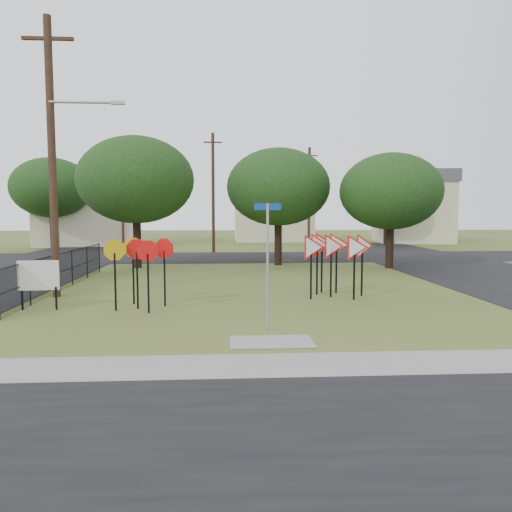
{
  "coord_description": "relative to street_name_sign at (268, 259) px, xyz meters",
  "views": [
    {
      "loc": [
        -1.09,
        -14.07,
        3.13
      ],
      "look_at": [
        -0.04,
        3.0,
        1.6
      ],
      "focal_mm": 35.0,
      "sensor_mm": 36.0,
      "label": 1
    }
  ],
  "objects": [
    {
      "name": "ground",
      "position": [
        -0.01,
        1.17,
        -1.9
      ],
      "size": [
        140.0,
        140.0,
        0.0
      ],
      "primitive_type": "plane",
      "color": "#455720"
    },
    {
      "name": "street_near",
      "position": [
        -0.01,
        -7.83,
        -1.89
      ],
      "size": [
        60.0,
        8.0,
        0.02
      ],
      "primitive_type": "cube",
      "color": "black",
      "rests_on": "ground"
    },
    {
      "name": "sidewalk",
      "position": [
        -0.01,
        -3.03,
        -1.89
      ],
      "size": [
        30.0,
        1.6,
        0.02
      ],
      "primitive_type": "cube",
      "color": "gray",
      "rests_on": "ground"
    },
    {
      "name": "planting_strip",
      "position": [
        -0.01,
        -4.23,
        -1.89
      ],
      "size": [
        30.0,
        0.8,
        0.02
      ],
      "primitive_type": "cube",
      "color": "#455720",
      "rests_on": "ground"
    },
    {
      "name": "street_right",
      "position": [
        11.99,
        11.17,
        -1.89
      ],
      "size": [
        8.0,
        50.0,
        0.02
      ],
      "primitive_type": "cube",
      "color": "black",
      "rests_on": "ground"
    },
    {
      "name": "street_far",
      "position": [
        -0.01,
        21.17,
        -1.89
      ],
      "size": [
        60.0,
        8.0,
        0.02
      ],
      "primitive_type": "cube",
      "color": "black",
      "rests_on": "ground"
    },
    {
      "name": "curb_pad",
      "position": [
        -0.01,
        -1.23,
        -1.89
      ],
      "size": [
        2.0,
        1.2,
        0.02
      ],
      "primitive_type": "cube",
      "color": "gray",
      "rests_on": "ground"
    },
    {
      "name": "street_name_sign",
      "position": [
        0.0,
        0.0,
        0.0
      ],
      "size": [
        0.69,
        0.12,
        3.34
      ],
      "color": "#9FA1A8",
      "rests_on": "ground"
    },
    {
      "name": "stop_sign_cluster",
      "position": [
        -3.86,
        3.22,
        -0.19
      ],
      "size": [
        2.14,
        1.66,
        2.27
      ],
      "color": "black",
      "rests_on": "ground"
    },
    {
      "name": "yield_sign_cluster",
      "position": [
        2.89,
        5.23,
        -0.14
      ],
      "size": [
        2.98,
        1.93,
        2.38
      ],
      "color": "black",
      "rests_on": "ground"
    },
    {
      "name": "info_board",
      "position": [
        -7.03,
        3.18,
        -0.84
      ],
      "size": [
        1.27,
        0.12,
        1.58
      ],
      "color": "black",
      "rests_on": "ground"
    },
    {
      "name": "utility_pole_main",
      "position": [
        -7.24,
        5.66,
        3.32
      ],
      "size": [
        3.55,
        0.33,
        10.0
      ],
      "color": "#40281D",
      "rests_on": "ground"
    },
    {
      "name": "far_pole_a",
      "position": [
        -2.01,
        25.17,
        2.7
      ],
      "size": [
        1.4,
        0.24,
        9.0
      ],
      "color": "#40281D",
      "rests_on": "ground"
    },
    {
      "name": "far_pole_b",
      "position": [
        5.99,
        29.17,
        2.45
      ],
      "size": [
        1.4,
        0.24,
        8.5
      ],
      "color": "#40281D",
      "rests_on": "ground"
    },
    {
      "name": "far_pole_c",
      "position": [
        -10.01,
        31.17,
        2.7
      ],
      "size": [
        1.4,
        0.24,
        9.0
      ],
      "color": "#40281D",
      "rests_on": "ground"
    },
    {
      "name": "fence_run",
      "position": [
        -7.61,
        7.42,
        -1.11
      ],
      "size": [
        0.05,
        11.55,
        1.5
      ],
      "color": "black",
      "rests_on": "ground"
    },
    {
      "name": "house_left",
      "position": [
        -14.01,
        35.17,
        1.75
      ],
      "size": [
        10.58,
        8.88,
        7.2
      ],
      "color": "beige",
      "rests_on": "ground"
    },
    {
      "name": "house_mid",
      "position": [
        3.99,
        41.17,
        1.25
      ],
      "size": [
        8.4,
        8.4,
        6.2
      ],
      "color": "beige",
      "rests_on": "ground"
    },
    {
      "name": "house_right",
      "position": [
        17.99,
        37.17,
        1.75
      ],
      "size": [
        8.3,
        8.3,
        7.2
      ],
      "color": "beige",
      "rests_on": "ground"
    },
    {
      "name": "tree_near_left",
      "position": [
        -6.01,
        15.17,
        2.96
      ],
      "size": [
        6.4,
        6.4,
        7.27
      ],
      "color": "black",
      "rests_on": "ground"
    },
    {
      "name": "tree_near_mid",
      "position": [
        1.99,
        16.17,
        2.64
      ],
      "size": [
        6.0,
        6.0,
        6.8
      ],
      "color": "black",
      "rests_on": "ground"
    },
    {
      "name": "tree_near_right",
      "position": [
        7.99,
        14.17,
        2.33
      ],
      "size": [
        5.6,
        5.6,
        6.33
      ],
      "color": "black",
      "rests_on": "ground"
    },
    {
      "name": "tree_far_left",
      "position": [
        -16.01,
        31.17,
        3.28
      ],
      "size": [
        6.8,
        6.8,
        7.73
      ],
      "color": "black",
      "rests_on": "ground"
    },
    {
      "name": "tree_far_right",
      "position": [
        13.99,
        33.17,
        2.64
      ],
      "size": [
        6.0,
        6.0,
        6.8
      ],
      "color": "black",
      "rests_on": "ground"
    }
  ]
}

